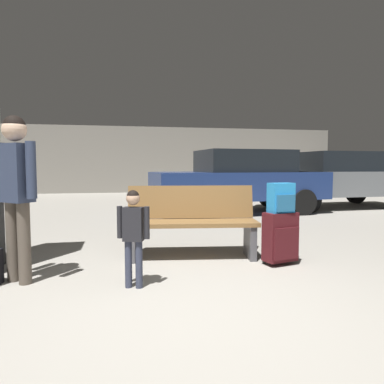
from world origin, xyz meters
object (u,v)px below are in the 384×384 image
(suitcase, at_px, (281,237))
(child, at_px, (133,228))
(bench, at_px, (192,222))
(backpack_bright, at_px, (281,198))
(parked_car_side, at_px, (337,178))
(adult, at_px, (16,181))
(parked_car_near, at_px, (239,180))

(suitcase, relative_size, child, 0.66)
(bench, bearing_deg, backpack_bright, -29.37)
(bench, relative_size, backpack_bright, 4.87)
(parked_car_side, bearing_deg, suitcase, -128.64)
(child, height_order, adult, adult)
(suitcase, height_order, backpack_bright, backpack_bright)
(parked_car_near, bearing_deg, backpack_bright, -102.80)
(adult, bearing_deg, bench, 18.57)
(suitcase, relative_size, parked_car_side, 0.14)
(parked_car_side, bearing_deg, parked_car_near, -169.87)
(bench, distance_m, adult, 2.02)
(bench, bearing_deg, adult, -161.43)
(bench, bearing_deg, parked_car_side, 42.15)
(suitcase, relative_size, backpack_bright, 1.78)
(bench, relative_size, parked_car_side, 0.40)
(suitcase, distance_m, adult, 2.87)
(child, bearing_deg, parked_car_side, 43.84)
(parked_car_near, bearing_deg, suitcase, -102.79)
(parked_car_near, bearing_deg, adult, -129.85)
(adult, xyz_separation_m, parked_car_side, (6.77, 5.08, -0.19))
(child, height_order, parked_car_side, parked_car_side)
(child, relative_size, parked_car_near, 0.22)
(parked_car_near, bearing_deg, bench, -116.42)
(child, distance_m, parked_car_side, 7.87)
(parked_car_side, bearing_deg, backpack_bright, -128.64)
(bench, height_order, suitcase, bench)
(adult, xyz_separation_m, parked_car_near, (3.79, 4.55, -0.19))
(backpack_bright, xyz_separation_m, adult, (-2.78, -0.09, 0.23))
(bench, relative_size, adult, 1.02)
(child, bearing_deg, bench, 52.89)
(adult, bearing_deg, backpack_bright, 1.87)
(suitcase, bearing_deg, bench, 150.67)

